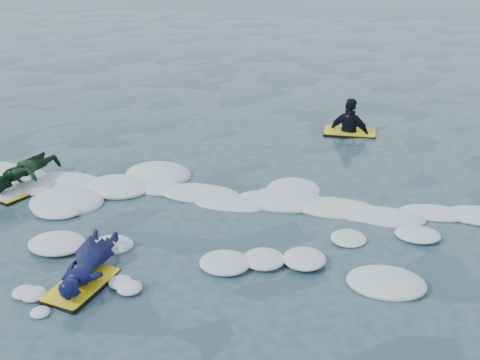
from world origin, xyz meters
name	(u,v)px	position (x,y,z in m)	size (l,w,h in m)	color
ground	(216,246)	(0.00, 0.00, 0.00)	(120.00, 120.00, 0.00)	#192F3C
foam_band	(232,213)	(0.00, 1.03, 0.00)	(12.00, 3.10, 0.30)	silver
prone_woman_unit	(88,266)	(-1.38, -1.16, 0.20)	(0.73, 1.56, 0.38)	black
prone_child_unit	(25,176)	(-3.60, 1.15, 0.26)	(0.98, 1.42, 0.51)	black
waiting_rider_unit	(349,136)	(1.62, 5.14, -0.03)	(1.10, 0.69, 1.63)	black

